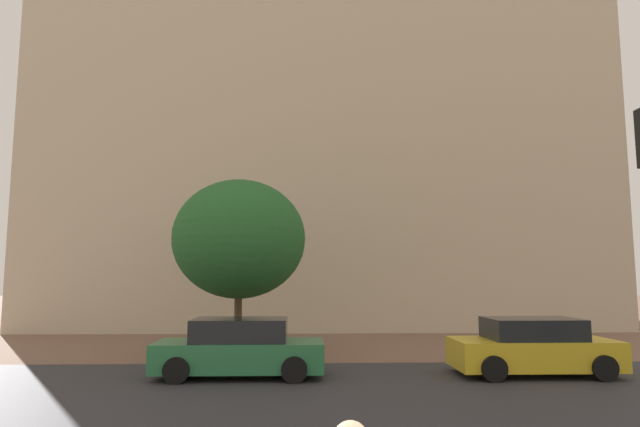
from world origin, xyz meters
TOP-DOWN VIEW (x-y plane):
  - ground_plane at (0.00, 10.00)m, footprint 120.00×120.00m
  - street_asphalt_strip at (0.00, 9.51)m, footprint 120.00×7.62m
  - landmark_building at (1.06, 27.93)m, footprint 29.15×13.14m
  - car_green at (-2.09, 11.19)m, footprint 4.31×1.96m
  - car_yellow at (5.61, 11.19)m, footprint 4.18×2.03m
  - tree_curb_far at (-2.59, 14.88)m, footprint 4.40×4.40m

SIDE VIEW (x-z plane):
  - ground_plane at x=0.00m, z-range 0.00..0.00m
  - street_asphalt_strip at x=0.00m, z-range 0.00..0.00m
  - car_yellow at x=5.61m, z-range -0.03..1.44m
  - car_green at x=-2.09m, z-range -0.04..1.45m
  - tree_curb_far at x=-2.59m, z-range 0.91..6.71m
  - landmark_building at x=1.06m, z-range -7.74..31.73m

